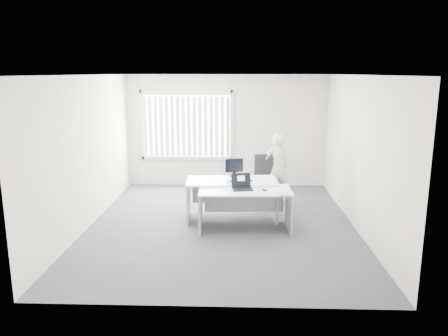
{
  "coord_description": "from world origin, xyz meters",
  "views": [
    {
      "loc": [
        0.32,
        -7.91,
        2.84
      ],
      "look_at": [
        0.04,
        0.15,
        1.07
      ],
      "focal_mm": 35.0,
      "sensor_mm": 36.0,
      "label": 1
    }
  ],
  "objects_px": {
    "desk_far": "(232,191)",
    "person": "(276,168)",
    "laptop": "(243,182)",
    "office_chair": "(266,190)",
    "desk_near": "(245,201)",
    "monitor": "(234,168)"
  },
  "relations": [
    {
      "from": "laptop",
      "to": "desk_far",
      "type": "bearing_deg",
      "value": 99.31
    },
    {
      "from": "desk_far",
      "to": "person",
      "type": "bearing_deg",
      "value": 48.07
    },
    {
      "from": "desk_far",
      "to": "office_chair",
      "type": "relative_size",
      "value": 1.63
    },
    {
      "from": "office_chair",
      "to": "person",
      "type": "distance_m",
      "value": 0.55
    },
    {
      "from": "office_chair",
      "to": "laptop",
      "type": "bearing_deg",
      "value": -115.53
    },
    {
      "from": "desk_far",
      "to": "person",
      "type": "height_order",
      "value": "person"
    },
    {
      "from": "laptop",
      "to": "monitor",
      "type": "bearing_deg",
      "value": 90.47
    },
    {
      "from": "desk_far",
      "to": "person",
      "type": "distance_m",
      "value": 1.57
    },
    {
      "from": "desk_far",
      "to": "person",
      "type": "xyz_separation_m",
      "value": [
        0.96,
        1.23,
        0.2
      ]
    },
    {
      "from": "desk_near",
      "to": "person",
      "type": "distance_m",
      "value": 1.94
    },
    {
      "from": "desk_near",
      "to": "desk_far",
      "type": "xyz_separation_m",
      "value": [
        -0.25,
        0.56,
        0.03
      ]
    },
    {
      "from": "desk_near",
      "to": "office_chair",
      "type": "xyz_separation_m",
      "value": [
        0.47,
        1.55,
        -0.21
      ]
    },
    {
      "from": "desk_near",
      "to": "desk_far",
      "type": "distance_m",
      "value": 0.62
    },
    {
      "from": "desk_near",
      "to": "monitor",
      "type": "height_order",
      "value": "monitor"
    },
    {
      "from": "office_chair",
      "to": "desk_near",
      "type": "bearing_deg",
      "value": -114.13
    },
    {
      "from": "desk_near",
      "to": "person",
      "type": "bearing_deg",
      "value": 66.2
    },
    {
      "from": "office_chair",
      "to": "laptop",
      "type": "distance_m",
      "value": 1.74
    },
    {
      "from": "desk_near",
      "to": "monitor",
      "type": "relative_size",
      "value": 4.61
    },
    {
      "from": "desk_far",
      "to": "office_chair",
      "type": "xyz_separation_m",
      "value": [
        0.72,
        0.99,
        -0.23
      ]
    },
    {
      "from": "monitor",
      "to": "person",
      "type": "bearing_deg",
      "value": 29.73
    },
    {
      "from": "desk_far",
      "to": "laptop",
      "type": "bearing_deg",
      "value": -74.49
    },
    {
      "from": "person",
      "to": "laptop",
      "type": "bearing_deg",
      "value": 47.24
    }
  ]
}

